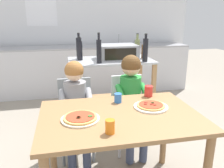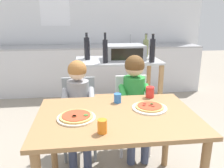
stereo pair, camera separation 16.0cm
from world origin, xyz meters
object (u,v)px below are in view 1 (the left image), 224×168
at_px(dining_chair_right, 128,107).
at_px(drinking_cup_blue, 118,98).
at_px(bottle_clear_vinegar, 137,47).
at_px(child_in_green_shirt, 132,93).
at_px(toaster_oven, 117,52).
at_px(bottle_brown_beer, 145,50).
at_px(bottle_slim_sauce, 80,50).
at_px(pizza_plate_cream, 80,118).
at_px(bottle_squat_spirits, 79,48).
at_px(child_in_grey_shirt, 76,100).
at_px(pizza_plate_white, 151,106).
at_px(bottle_dark_olive_oil, 99,51).
at_px(drinking_cup_red, 149,91).
at_px(dining_chair_left, 76,112).
at_px(dining_table, 120,128).
at_px(drinking_cup_orange, 110,127).
at_px(bottle_tall_green_wine, 144,51).
at_px(kitchen_island_cart, 111,81).

height_order(dining_chair_right, drinking_cup_blue, dining_chair_right).
bearing_deg(bottle_clear_vinegar, dining_chair_right, -112.86).
height_order(child_in_green_shirt, drinking_cup_blue, child_in_green_shirt).
relative_size(toaster_oven, bottle_brown_beer, 1.45).
bearing_deg(bottle_slim_sauce, child_in_green_shirt, -61.12).
xyz_separation_m(dining_chair_right, pizza_plate_cream, (-0.57, -0.75, 0.27)).
bearing_deg(bottle_squat_spirits, toaster_oven, -14.66).
relative_size(child_in_grey_shirt, pizza_plate_white, 3.69).
relative_size(bottle_dark_olive_oil, pizza_plate_cream, 1.31).
xyz_separation_m(bottle_brown_beer, drinking_cup_blue, (-0.56, -0.91, -0.27)).
distance_m(drinking_cup_blue, drinking_cup_red, 0.32).
distance_m(dining_chair_left, child_in_green_shirt, 0.62).
relative_size(bottle_clear_vinegar, bottle_dark_olive_oil, 0.87).
height_order(child_in_grey_shirt, drinking_cup_red, child_in_grey_shirt).
distance_m(bottle_clear_vinegar, dining_table, 1.73).
bearing_deg(bottle_slim_sauce, bottle_brown_beer, -19.14).
relative_size(bottle_clear_vinegar, pizza_plate_white, 1.15).
distance_m(pizza_plate_white, drinking_cup_blue, 0.29).
distance_m(bottle_squat_spirits, child_in_grey_shirt, 1.02).
relative_size(dining_chair_left, child_in_green_shirt, 0.77).
height_order(pizza_plate_white, drinking_cup_blue, drinking_cup_blue).
relative_size(bottle_clear_vinegar, drinking_cup_blue, 4.03).
bearing_deg(drinking_cup_orange, bottle_tall_green_wine, 64.05).
distance_m(dining_chair_left, drinking_cup_blue, 0.65).
height_order(child_in_grey_shirt, pizza_plate_white, child_in_grey_shirt).
xyz_separation_m(bottle_squat_spirits, drinking_cup_orange, (0.05, -1.79, -0.25)).
bearing_deg(dining_table, dining_chair_left, 112.85).
relative_size(kitchen_island_cart, bottle_brown_beer, 3.17).
relative_size(bottle_tall_green_wine, dining_chair_right, 0.30).
xyz_separation_m(kitchen_island_cart, drinking_cup_orange, (-0.34, -1.65, 0.18)).
distance_m(bottle_brown_beer, child_in_grey_shirt, 1.14).
xyz_separation_m(bottle_tall_green_wine, child_in_grey_shirt, (-0.97, -0.80, -0.34)).
height_order(bottle_clear_vinegar, child_in_green_shirt, bottle_clear_vinegar).
height_order(bottle_clear_vinegar, pizza_plate_cream, bottle_clear_vinegar).
relative_size(dining_chair_left, pizza_plate_white, 2.95).
xyz_separation_m(bottle_slim_sauce, child_in_grey_shirt, (-0.12, -0.84, -0.36)).
bearing_deg(kitchen_island_cart, child_in_grey_shirt, -122.54).
height_order(bottle_tall_green_wine, dining_chair_left, bottle_tall_green_wine).
bearing_deg(child_in_grey_shirt, dining_table, -63.04).
relative_size(bottle_brown_beer, dining_chair_left, 0.43).
bearing_deg(child_in_grey_shirt, bottle_dark_olive_oil, 61.38).
bearing_deg(dining_table, bottle_dark_olive_oil, 88.68).
xyz_separation_m(toaster_oven, dining_table, (-0.30, -1.40, -0.36)).
bearing_deg(drinking_cup_blue, bottle_squat_spirits, 100.04).
relative_size(bottle_tall_green_wine, drinking_cup_blue, 3.12).
bearing_deg(dining_chair_right, bottle_clear_vinegar, 67.14).
xyz_separation_m(bottle_tall_green_wine, bottle_slim_sauce, (-0.86, 0.04, 0.03)).
bearing_deg(drinking_cup_blue, child_in_grey_shirt, 134.90).
bearing_deg(child_in_green_shirt, dining_chair_left, 169.49).
distance_m(bottle_clear_vinegar, pizza_plate_white, 1.55).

